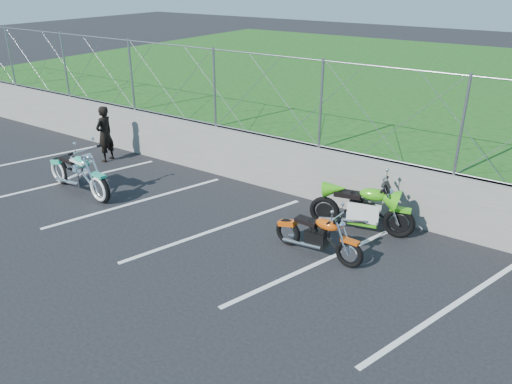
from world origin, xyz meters
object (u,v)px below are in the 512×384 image
Objects in this scene: cruiser_turquoise at (79,174)px; naked_orange at (319,237)px; person_standing at (105,134)px; sportbike_green at (363,210)px.

cruiser_turquoise reaches higher than naked_orange.
naked_orange is (6.18, 0.64, -0.09)m from cruiser_turquoise.
person_standing reaches higher than cruiser_turquoise.
sportbike_green is at bearing 23.48° from cruiser_turquoise.
cruiser_turquoise is 6.21m from naked_orange.
person_standing is at bearing 129.92° from cruiser_turquoise.
naked_orange is 1.20× the size of person_standing.
sportbike_green is at bearing 81.91° from naked_orange.
person_standing is (-1.29, 1.92, 0.30)m from cruiser_turquoise.
person_standing is at bearing 173.72° from naked_orange.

